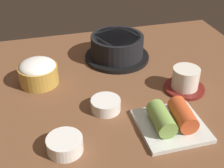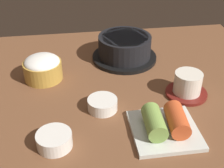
{
  "view_description": "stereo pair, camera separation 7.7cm",
  "coord_description": "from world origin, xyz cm",
  "px_view_note": "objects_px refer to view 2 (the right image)",
  "views": [
    {
      "loc": [
        -14.83,
        -64.14,
        47.3
      ],
      "look_at": [
        2.0,
        -2.0,
        5.0
      ],
      "focal_mm": 49.03,
      "sensor_mm": 36.0,
      "label": 1
    },
    {
      "loc": [
        -7.29,
        -65.71,
        47.3
      ],
      "look_at": [
        2.0,
        -2.0,
        5.0
      ],
      "focal_mm": 49.03,
      "sensor_mm": 36.0,
      "label": 2
    }
  ],
  "objects_px": {
    "kimchi_plate": "(165,125)",
    "side_bowl_near": "(54,140)",
    "stone_pot": "(125,48)",
    "tea_cup_with_saucer": "(187,85)",
    "banchan_cup_center": "(102,104)",
    "rice_bowl": "(43,67)"
  },
  "relations": [
    {
      "from": "rice_bowl",
      "to": "kimchi_plate",
      "type": "relative_size",
      "value": 0.73
    },
    {
      "from": "tea_cup_with_saucer",
      "to": "kimchi_plate",
      "type": "relative_size",
      "value": 0.74
    },
    {
      "from": "stone_pot",
      "to": "banchan_cup_center",
      "type": "xyz_separation_m",
      "value": [
        -0.1,
        -0.24,
        -0.02
      ]
    },
    {
      "from": "rice_bowl",
      "to": "banchan_cup_center",
      "type": "xyz_separation_m",
      "value": [
        0.14,
        -0.16,
        -0.02
      ]
    },
    {
      "from": "tea_cup_with_saucer",
      "to": "banchan_cup_center",
      "type": "xyz_separation_m",
      "value": [
        -0.22,
        -0.03,
        -0.01
      ]
    },
    {
      "from": "kimchi_plate",
      "to": "tea_cup_with_saucer",
      "type": "bearing_deg",
      "value": 53.47
    },
    {
      "from": "tea_cup_with_saucer",
      "to": "side_bowl_near",
      "type": "xyz_separation_m",
      "value": [
        -0.33,
        -0.14,
        -0.01
      ]
    },
    {
      "from": "stone_pot",
      "to": "kimchi_plate",
      "type": "distance_m",
      "value": 0.34
    },
    {
      "from": "side_bowl_near",
      "to": "banchan_cup_center",
      "type": "bearing_deg",
      "value": 43.93
    },
    {
      "from": "stone_pot",
      "to": "tea_cup_with_saucer",
      "type": "relative_size",
      "value": 1.85
    },
    {
      "from": "rice_bowl",
      "to": "tea_cup_with_saucer",
      "type": "xyz_separation_m",
      "value": [
        0.36,
        -0.13,
        -0.01
      ]
    },
    {
      "from": "stone_pot",
      "to": "rice_bowl",
      "type": "relative_size",
      "value": 1.88
    },
    {
      "from": "tea_cup_with_saucer",
      "to": "kimchi_plate",
      "type": "bearing_deg",
      "value": -126.53
    },
    {
      "from": "stone_pot",
      "to": "kimchi_plate",
      "type": "relative_size",
      "value": 1.38
    },
    {
      "from": "rice_bowl",
      "to": "tea_cup_with_saucer",
      "type": "relative_size",
      "value": 0.98
    },
    {
      "from": "rice_bowl",
      "to": "kimchi_plate",
      "type": "bearing_deg",
      "value": -44.14
    },
    {
      "from": "rice_bowl",
      "to": "side_bowl_near",
      "type": "height_order",
      "value": "rice_bowl"
    },
    {
      "from": "rice_bowl",
      "to": "side_bowl_near",
      "type": "distance_m",
      "value": 0.27
    },
    {
      "from": "kimchi_plate",
      "to": "side_bowl_near",
      "type": "bearing_deg",
      "value": -178.03
    },
    {
      "from": "kimchi_plate",
      "to": "side_bowl_near",
      "type": "height_order",
      "value": "kimchi_plate"
    },
    {
      "from": "kimchi_plate",
      "to": "side_bowl_near",
      "type": "xyz_separation_m",
      "value": [
        -0.24,
        -0.01,
        -0.0
      ]
    },
    {
      "from": "rice_bowl",
      "to": "kimchi_plate",
      "type": "xyz_separation_m",
      "value": [
        0.27,
        -0.26,
        -0.01
      ]
    }
  ]
}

